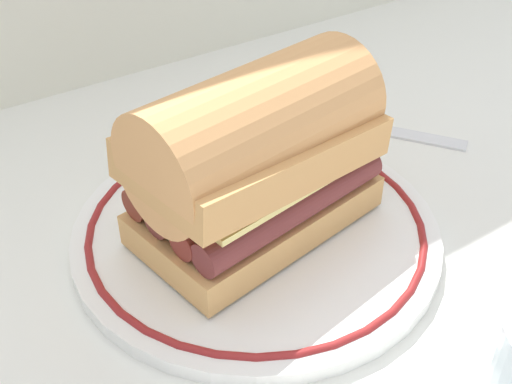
{
  "coord_description": "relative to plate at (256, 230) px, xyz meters",
  "views": [
    {
      "loc": [
        -0.2,
        -0.31,
        0.34
      ],
      "look_at": [
        0.02,
        0.02,
        0.04
      ],
      "focal_mm": 45.53,
      "sensor_mm": 36.0,
      "label": 1
    }
  ],
  "objects": [
    {
      "name": "plate",
      "position": [
        0.0,
        0.0,
        0.0
      ],
      "size": [
        0.29,
        0.29,
        0.01
      ],
      "color": "white",
      "rests_on": "ground_plane"
    },
    {
      "name": "ground_plane",
      "position": [
        -0.02,
        -0.02,
        -0.01
      ],
      "size": [
        1.5,
        1.5,
        0.0
      ],
      "primitive_type": "plane",
      "color": "silver"
    },
    {
      "name": "sausage_sandwich",
      "position": [
        0.0,
        0.0,
        0.07
      ],
      "size": [
        0.2,
        0.13,
        0.13
      ],
      "rotation": [
        0.0,
        0.0,
        0.16
      ],
      "color": "tan",
      "rests_on": "plate"
    },
    {
      "name": "butter_knife",
      "position": [
        0.19,
        0.07,
        -0.0
      ],
      "size": [
        0.1,
        0.14,
        0.01
      ],
      "color": "silver",
      "rests_on": "ground_plane"
    }
  ]
}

